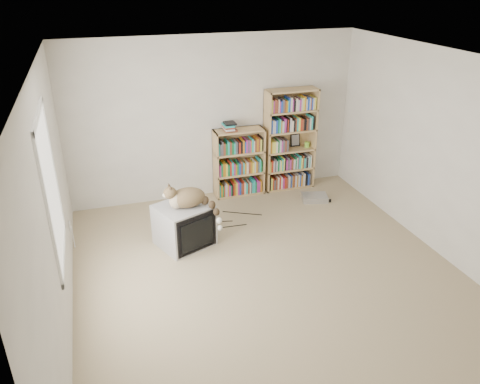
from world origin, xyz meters
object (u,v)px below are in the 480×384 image
object	(u,v)px
bookcase_tall	(289,142)
dvd_player	(315,198)
bookcase_short	(239,164)
cat	(192,201)
crt_tv	(184,225)

from	to	relation	value
bookcase_tall	dvd_player	bearing A→B (deg)	-72.24
bookcase_short	dvd_player	xyz separation A→B (m)	(1.06, -0.63, -0.46)
bookcase_tall	bookcase_short	size ratio (longest dim) A/B	1.52
cat	bookcase_tall	xyz separation A→B (m)	(1.92, 1.35, 0.13)
bookcase_tall	dvd_player	distance (m)	1.00
crt_tv	cat	bearing A→B (deg)	-57.73
bookcase_tall	bookcase_short	world-z (taller)	bookcase_tall
crt_tv	bookcase_tall	world-z (taller)	bookcase_tall
crt_tv	bookcase_tall	bearing A→B (deg)	10.03
crt_tv	cat	size ratio (longest dim) A/B	1.18
cat	bookcase_tall	world-z (taller)	bookcase_tall
bookcase_short	dvd_player	bearing A→B (deg)	-30.63
crt_tv	dvd_player	size ratio (longest dim) A/B	2.11
dvd_player	crt_tv	bearing A→B (deg)	-148.59
bookcase_tall	bookcase_short	bearing A→B (deg)	179.93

